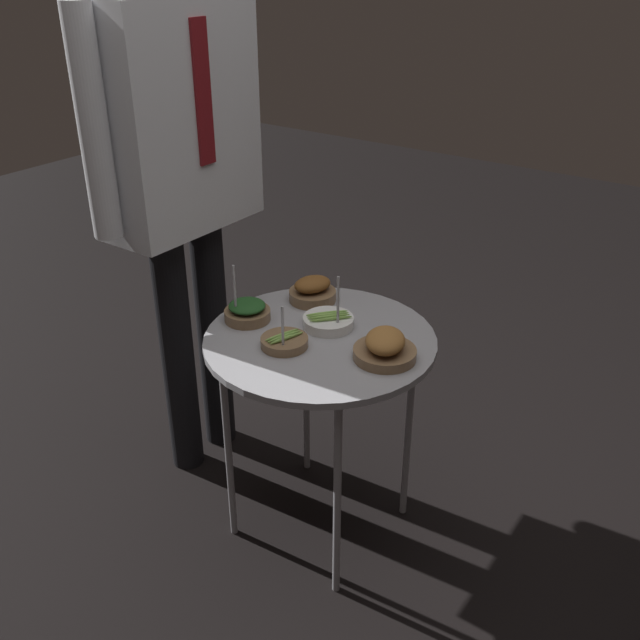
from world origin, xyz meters
TOP-DOWN VIEW (x-y plane):
  - ground_plane at (0.00, 0.00)m, footprint 8.00×8.00m
  - serving_cart at (0.00, 0.00)m, footprint 0.60×0.60m
  - bowl_roast_front_center at (0.16, 0.14)m, footprint 0.13×0.13m
  - bowl_asparagus_center at (0.06, 0.02)m, footprint 0.14×0.14m
  - bowl_spinach_back_right at (-0.04, 0.22)m, footprint 0.12×0.12m
  - bowl_roast_front_left at (0.01, -0.19)m, footprint 0.16×0.16m
  - bowl_asparagus_front_right at (-0.09, 0.05)m, footprint 0.12×0.12m
  - waiter_figure at (0.06, 0.52)m, footprint 0.61×0.23m

SIDE VIEW (x-z plane):
  - ground_plane at x=0.00m, z-range 0.00..0.00m
  - serving_cart at x=0.00m, z-range 0.27..0.90m
  - bowl_asparagus_front_right at x=-0.09m, z-range 0.58..0.71m
  - bowl_asparagus_center at x=0.06m, z-range 0.57..0.73m
  - bowl_spinach_back_right at x=-0.04m, z-range 0.58..0.74m
  - bowl_roast_front_center at x=0.16m, z-range 0.63..0.70m
  - bowl_roast_front_left at x=0.01m, z-range 0.63..0.70m
  - waiter_figure at x=0.06m, z-range 0.22..1.86m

